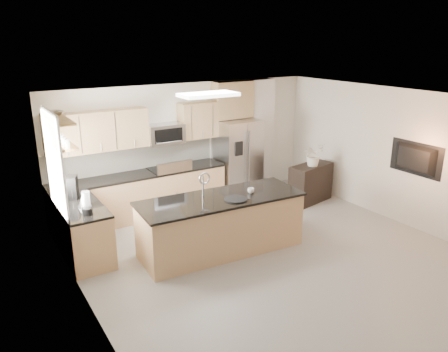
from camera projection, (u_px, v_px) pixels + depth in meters
floor at (280, 261)px, 7.16m from camera, size 6.50×6.50×0.00m
ceiling at (286, 102)px, 6.37m from camera, size 6.00×6.50×0.02m
wall_back at (187, 144)px, 9.40m from camera, size 6.00×0.02×2.60m
wall_left at (89, 228)px, 5.26m from camera, size 0.02×6.50×2.60m
wall_right at (406, 159)px, 8.27m from camera, size 0.02×6.50×2.60m
back_counter at (141, 195)px, 8.78m from camera, size 3.55×0.66×1.44m
left_counter at (82, 231)px, 7.18m from camera, size 0.66×1.50×0.92m
range at (170, 189)px, 9.08m from camera, size 0.76×0.64×1.14m
upper_cabinets at (130, 128)px, 8.45m from camera, size 3.50×0.33×0.75m
microwave at (165, 134)px, 8.83m from camera, size 0.76×0.40×0.40m
refrigerator at (237, 159)px, 9.75m from camera, size 0.92×0.78×1.78m
partition_column at (259, 136)px, 10.19m from camera, size 0.60×0.30×2.60m
window at (55, 164)px, 6.67m from camera, size 0.04×1.15×1.65m
shelf_lower at (60, 143)px, 6.72m from camera, size 0.30×1.20×0.04m
shelf_upper at (57, 119)px, 6.61m from camera, size 0.30×1.20×0.04m
ceiling_fixture at (208, 95)px, 7.48m from camera, size 1.00×0.50×0.06m
island at (221, 224)px, 7.38m from camera, size 2.85×1.18×1.39m
credenza at (311, 183)px, 9.63m from camera, size 1.12×0.64×0.84m
cup at (251, 191)px, 7.42m from camera, size 0.12×0.12×0.09m
platter at (236, 199)px, 7.13m from camera, size 0.48×0.48×0.02m
blender at (87, 205)px, 6.60m from camera, size 0.16×0.16×0.37m
kettle at (84, 199)px, 6.93m from camera, size 0.22×0.22×0.27m
coffee_maker at (71, 188)px, 7.29m from camera, size 0.28×0.30×0.38m
bowl at (53, 113)px, 6.77m from camera, size 0.49×0.49×0.09m
flower_vase at (314, 149)px, 9.33m from camera, size 0.71×0.63×0.75m
television at (413, 159)px, 8.05m from camera, size 0.14×1.08×0.62m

